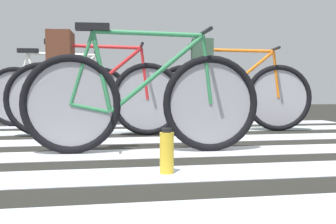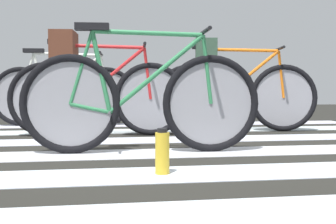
{
  "view_description": "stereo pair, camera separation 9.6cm",
  "coord_description": "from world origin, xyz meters",
  "px_view_note": "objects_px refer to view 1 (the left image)",
  "views": [
    {
      "loc": [
        -0.5,
        -3.39,
        0.51
      ],
      "look_at": [
        0.07,
        -0.21,
        0.31
      ],
      "focal_mm": 46.29,
      "sensor_mm": 36.0,
      "label": 1
    },
    {
      "loc": [
        -0.41,
        -3.39,
        0.51
      ],
      "look_at": [
        0.07,
        -0.21,
        0.31
      ],
      "focal_mm": 46.29,
      "sensor_mm": 36.0,
      "label": 2
    }
  ],
  "objects_px": {
    "bicycle_2_of_4": "(95,97)",
    "cyclist_3_of_4": "(202,72)",
    "bicycle_1_of_4": "(141,100)",
    "bicycle_4_of_4": "(58,94)",
    "bicycle_3_of_4": "(231,95)",
    "water_bottle": "(167,152)",
    "cyclist_2_of_4": "(62,69)"
  },
  "relations": [
    {
      "from": "bicycle_2_of_4",
      "to": "bicycle_4_of_4",
      "type": "relative_size",
      "value": 1.0
    },
    {
      "from": "bicycle_4_of_4",
      "to": "bicycle_3_of_4",
      "type": "bearing_deg",
      "value": -23.18
    },
    {
      "from": "cyclist_3_of_4",
      "to": "bicycle_4_of_4",
      "type": "height_order",
      "value": "cyclist_3_of_4"
    },
    {
      "from": "bicycle_3_of_4",
      "to": "bicycle_4_of_4",
      "type": "height_order",
      "value": "same"
    },
    {
      "from": "bicycle_3_of_4",
      "to": "cyclist_2_of_4",
      "type": "bearing_deg",
      "value": -162.33
    },
    {
      "from": "bicycle_1_of_4",
      "to": "cyclist_2_of_4",
      "type": "xyz_separation_m",
      "value": [
        -0.63,
        1.16,
        0.27
      ]
    },
    {
      "from": "bicycle_3_of_4",
      "to": "bicycle_2_of_4",
      "type": "bearing_deg",
      "value": -160.06
    },
    {
      "from": "bicycle_2_of_4",
      "to": "bicycle_4_of_4",
      "type": "height_order",
      "value": "same"
    },
    {
      "from": "bicycle_3_of_4",
      "to": "water_bottle",
      "type": "height_order",
      "value": "bicycle_3_of_4"
    },
    {
      "from": "bicycle_1_of_4",
      "to": "bicycle_2_of_4",
      "type": "height_order",
      "value": "same"
    },
    {
      "from": "bicycle_3_of_4",
      "to": "bicycle_1_of_4",
      "type": "bearing_deg",
      "value": -118.65
    },
    {
      "from": "bicycle_3_of_4",
      "to": "bicycle_4_of_4",
      "type": "xyz_separation_m",
      "value": [
        -1.88,
        0.91,
        0.0
      ]
    },
    {
      "from": "bicycle_4_of_4",
      "to": "cyclist_3_of_4",
      "type": "bearing_deg",
      "value": -25.69
    },
    {
      "from": "bicycle_1_of_4",
      "to": "bicycle_4_of_4",
      "type": "bearing_deg",
      "value": 111.29
    },
    {
      "from": "bicycle_2_of_4",
      "to": "water_bottle",
      "type": "distance_m",
      "value": 1.97
    },
    {
      "from": "bicycle_2_of_4",
      "to": "water_bottle",
      "type": "relative_size",
      "value": 6.74
    },
    {
      "from": "bicycle_1_of_4",
      "to": "bicycle_4_of_4",
      "type": "relative_size",
      "value": 1.0
    },
    {
      "from": "bicycle_2_of_4",
      "to": "bicycle_4_of_4",
      "type": "bearing_deg",
      "value": 114.88
    },
    {
      "from": "cyclist_2_of_4",
      "to": "bicycle_4_of_4",
      "type": "height_order",
      "value": "cyclist_2_of_4"
    },
    {
      "from": "cyclist_2_of_4",
      "to": "cyclist_3_of_4",
      "type": "relative_size",
      "value": 1.03
    },
    {
      "from": "bicycle_3_of_4",
      "to": "water_bottle",
      "type": "relative_size",
      "value": 6.66
    },
    {
      "from": "bicycle_2_of_4",
      "to": "bicycle_1_of_4",
      "type": "bearing_deg",
      "value": -69.65
    },
    {
      "from": "cyclist_2_of_4",
      "to": "bicycle_1_of_4",
      "type": "bearing_deg",
      "value": -56.88
    },
    {
      "from": "cyclist_2_of_4",
      "to": "water_bottle",
      "type": "relative_size",
      "value": 3.91
    },
    {
      "from": "cyclist_3_of_4",
      "to": "bicycle_4_of_4",
      "type": "bearing_deg",
      "value": 162.86
    },
    {
      "from": "bicycle_3_of_4",
      "to": "bicycle_4_of_4",
      "type": "relative_size",
      "value": 0.99
    },
    {
      "from": "cyclist_2_of_4",
      "to": "bicycle_3_of_4",
      "type": "height_order",
      "value": "cyclist_2_of_4"
    },
    {
      "from": "bicycle_1_of_4",
      "to": "cyclist_2_of_4",
      "type": "relative_size",
      "value": 1.73
    },
    {
      "from": "bicycle_4_of_4",
      "to": "cyclist_2_of_4",
      "type": "bearing_deg",
      "value": -81.48
    },
    {
      "from": "cyclist_2_of_4",
      "to": "bicycle_4_of_4",
      "type": "relative_size",
      "value": 0.58
    },
    {
      "from": "bicycle_3_of_4",
      "to": "bicycle_4_of_4",
      "type": "bearing_deg",
      "value": 165.38
    },
    {
      "from": "bicycle_2_of_4",
      "to": "cyclist_3_of_4",
      "type": "relative_size",
      "value": 1.77
    }
  ]
}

